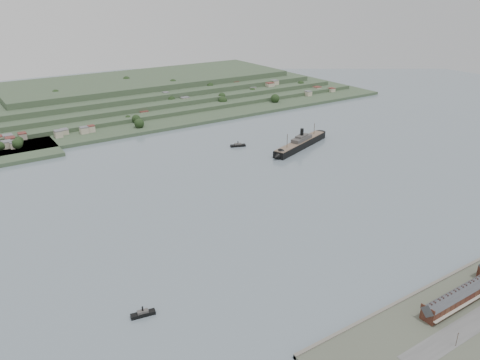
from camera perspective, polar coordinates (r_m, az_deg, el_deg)
ground at (r=394.91m, az=5.16°, el=-2.09°), size 1400.00×1400.00×0.00m
terrace_row at (r=289.82m, az=25.09°, el=-12.77°), size 55.60×9.80×11.07m
far_peninsula at (r=734.19m, az=-12.64°, el=10.09°), size 760.00×309.00×30.00m
steamship at (r=515.05m, az=7.24°, el=4.36°), size 101.09×46.25×25.24m
tugboat at (r=266.45m, az=-11.74°, el=-15.66°), size 13.65×5.82×5.96m
ferry_east at (r=517.36m, az=-0.25°, el=4.26°), size 17.47×9.91×6.32m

